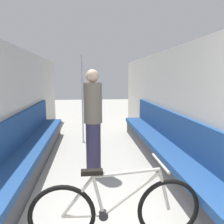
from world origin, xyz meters
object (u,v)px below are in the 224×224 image
object	(u,v)px
bench_seat_row_left	(30,151)
bench_seat_row_right	(161,146)
bicycle	(116,210)
passenger_standing	(93,121)
grab_pole_near	(83,101)

from	to	relation	value
bench_seat_row_left	bench_seat_row_right	world-z (taller)	same
bench_seat_row_right	bicycle	world-z (taller)	bench_seat_row_right
bicycle	passenger_standing	bearing A→B (deg)	81.50
bench_seat_row_left	bench_seat_row_right	bearing A→B (deg)	0.00
bicycle	passenger_standing	size ratio (longest dim) A/B	0.96
bench_seat_row_right	passenger_standing	world-z (taller)	passenger_standing
bench_seat_row_left	grab_pole_near	distance (m)	1.85
bicycle	grab_pole_near	bearing A→B (deg)	81.83
bench_seat_row_right	passenger_standing	bearing A→B (deg)	-165.60
bicycle	grab_pole_near	size ratio (longest dim) A/B	0.78
bicycle	grab_pole_near	xyz separation A→B (m)	(-0.38, 3.40, 0.70)
bicycle	passenger_standing	distance (m)	1.74
bench_seat_row_left	bench_seat_row_right	distance (m)	2.41
bench_seat_row_left	passenger_standing	distance (m)	1.31
grab_pole_near	passenger_standing	world-z (taller)	grab_pole_near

